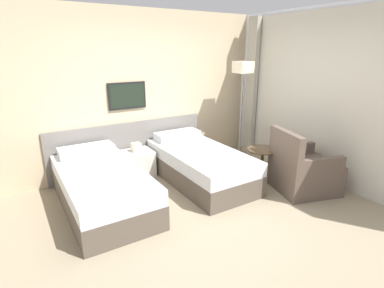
{
  "coord_description": "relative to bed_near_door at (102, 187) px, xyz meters",
  "views": [
    {
      "loc": [
        -2.05,
        -2.86,
        2.07
      ],
      "look_at": [
        0.25,
        0.84,
        0.68
      ],
      "focal_mm": 28.0,
      "sensor_mm": 36.0,
      "label": 1
    }
  ],
  "objects": [
    {
      "name": "nightstand",
      "position": [
        0.79,
        0.72,
        -0.05
      ],
      "size": [
        0.51,
        0.43,
        0.58
      ],
      "color": "beige",
      "rests_on": "ground_plane"
    },
    {
      "name": "bed_near_window",
      "position": [
        1.58,
        0.0,
        0.0
      ],
      "size": [
        0.99,
        1.97,
        0.66
      ],
      "color": "brown",
      "rests_on": "ground_plane"
    },
    {
      "name": "side_table",
      "position": [
        2.45,
        -0.52,
        0.11
      ],
      "size": [
        0.5,
        0.5,
        0.54
      ],
      "color": "brown",
      "rests_on": "ground_plane"
    },
    {
      "name": "wall_headboard",
      "position": [
        1.12,
        1.04,
        1.03
      ],
      "size": [
        10.0,
        0.1,
        2.7
      ],
      "color": "#C6B28E",
      "rests_on": "ground_plane"
    },
    {
      "name": "floor_lamp",
      "position": [
        2.77,
        0.42,
        1.33
      ],
      "size": [
        0.28,
        0.28,
        1.86
      ],
      "color": "#9E9993",
      "rests_on": "ground_plane"
    },
    {
      "name": "armchair",
      "position": [
        2.71,
        -1.12,
        0.03
      ],
      "size": [
        1.03,
        0.99,
        0.95
      ],
      "rotation": [
        0.0,
        0.0,
        1.27
      ],
      "color": "brown",
      "rests_on": "ground_plane"
    },
    {
      "name": "bed_near_door",
      "position": [
        0.0,
        0.0,
        0.0
      ],
      "size": [
        0.99,
        1.97,
        0.66
      ],
      "color": "brown",
      "rests_on": "ground_plane"
    },
    {
      "name": "ground_plane",
      "position": [
        1.14,
        -0.91,
        -0.27
      ],
      "size": [
        16.0,
        16.0,
        0.0
      ],
      "primitive_type": "plane",
      "color": "gray"
    },
    {
      "name": "wall_window",
      "position": [
        3.34,
        -1.09,
        1.07
      ],
      "size": [
        0.21,
        4.42,
        2.7
      ],
      "color": "white",
      "rests_on": "ground_plane"
    }
  ]
}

